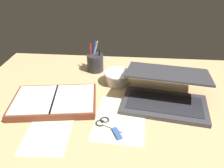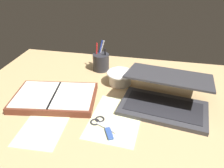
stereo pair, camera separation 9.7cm
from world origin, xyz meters
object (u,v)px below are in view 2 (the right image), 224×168
bowl (120,77)px  scissors (100,122)px  planner (55,97)px  pen_cup (101,62)px  laptop (165,97)px

bowl → scissors: (-2.64, -31.56, -3.16)cm
planner → scissors: bearing=-33.0°
scissors → bowl: bearing=121.9°
planner → pen_cup: bearing=60.5°
planner → scissors: (23.44, -10.80, -1.26)cm
laptop → scissors: 29.98cm
planner → scissors: size_ratio=3.32×
bowl → planner: bowl is taller
bowl → pen_cup: size_ratio=0.82×
pen_cup → bowl: bearing=-44.0°
pen_cup → planner: bearing=-111.2°
bowl → planner: bearing=-141.5°
laptop → planner: size_ratio=1.02×
planner → laptop: bearing=-1.7°
pen_cup → planner: size_ratio=0.42×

